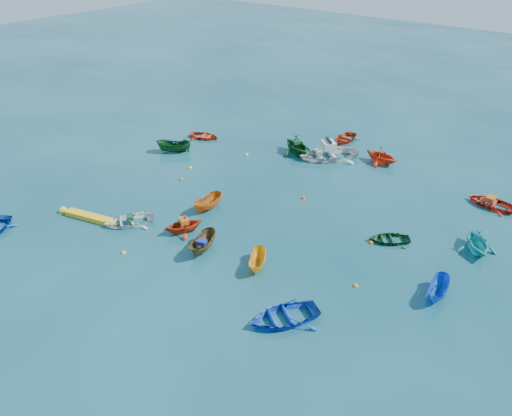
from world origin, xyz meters
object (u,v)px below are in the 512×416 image
Objects in this scene: dinghy_white_near at (129,224)px; motorboat_white at (327,158)px; dinghy_blue_se at (283,320)px; kayak_yellow at (89,219)px.

dinghy_white_near is 17.87m from motorboat_white.
dinghy_blue_se reaches higher than kayak_yellow.
motorboat_white is (-8.38, 18.32, 0.00)m from dinghy_blue_se.
dinghy_blue_se is at bearing 28.88° from dinghy_white_near.
dinghy_blue_se reaches higher than dinghy_white_near.
motorboat_white is (5.04, 17.14, 0.00)m from dinghy_white_near.
kayak_yellow is 0.86× the size of motorboat_white.
motorboat_white is at bearing 107.47° from dinghy_white_near.
dinghy_blue_se is at bearing -25.18° from motorboat_white.
dinghy_blue_se is at bearing -104.30° from kayak_yellow.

